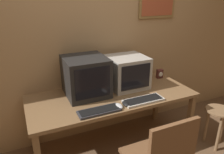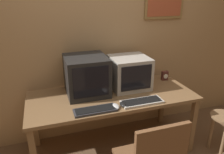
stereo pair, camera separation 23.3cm
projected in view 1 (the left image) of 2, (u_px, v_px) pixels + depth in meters
name	position (u px, v px, depth m)	size (l,w,h in m)	color
wall_back	(96.00, 35.00, 2.60)	(8.00, 0.08, 2.60)	tan
desk	(112.00, 100.00, 2.44)	(1.82, 0.77, 0.72)	olive
monitor_left	(86.00, 76.00, 2.35)	(0.45, 0.47, 0.42)	black
monitor_right	(127.00, 72.00, 2.56)	(0.43, 0.42, 0.37)	#B7B2A8
keyboard_main	(99.00, 111.00, 2.06)	(0.41, 0.15, 0.03)	#333338
keyboard_side	(143.00, 100.00, 2.26)	(0.43, 0.16, 0.03)	beige
mouse_near_keyboard	(126.00, 104.00, 2.18)	(0.06, 0.11, 0.04)	black
mouse_far_corner	(119.00, 106.00, 2.14)	(0.07, 0.11, 0.03)	silver
desk_clock	(160.00, 74.00, 2.85)	(0.08, 0.05, 0.12)	#4C231E
side_stool	(218.00, 119.00, 2.60)	(0.31, 0.31, 0.50)	#8E6B47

